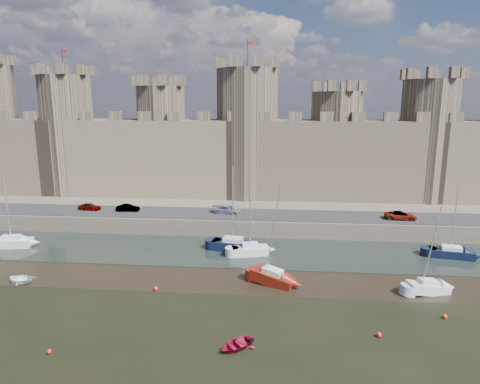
% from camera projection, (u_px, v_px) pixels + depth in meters
% --- Properties ---
extents(ground, '(160.00, 160.00, 0.00)m').
position_uv_depth(ground, '(178.00, 354.00, 34.53)').
color(ground, black).
rests_on(ground, ground).
extents(water_channel, '(160.00, 12.00, 0.08)m').
position_uv_depth(water_channel, '(219.00, 251.00, 57.88)').
color(water_channel, black).
rests_on(water_channel, ground).
extents(quay, '(160.00, 60.00, 2.50)m').
position_uv_depth(quay, '(242.00, 189.00, 92.68)').
color(quay, '#4C443A').
rests_on(quay, ground).
extents(road, '(160.00, 7.00, 0.10)m').
position_uv_depth(road, '(227.00, 214.00, 67.09)').
color(road, black).
rests_on(road, quay).
extents(castle, '(108.50, 11.00, 29.00)m').
position_uv_depth(castle, '(233.00, 146.00, 78.85)').
color(castle, '#42382B').
rests_on(castle, quay).
extents(car_0, '(3.73, 1.80, 1.23)m').
position_uv_depth(car_0, '(90.00, 207.00, 69.30)').
color(car_0, gray).
rests_on(car_0, quay).
extents(car_1, '(3.71, 1.46, 1.20)m').
position_uv_depth(car_1, '(128.00, 208.00, 68.51)').
color(car_1, gray).
rests_on(car_1, quay).
extents(car_2, '(4.85, 2.71, 1.33)m').
position_uv_depth(car_2, '(228.00, 210.00, 67.19)').
color(car_2, gray).
rests_on(car_2, quay).
extents(car_3, '(4.79, 2.52, 1.28)m').
position_uv_depth(car_3, '(401.00, 216.00, 63.87)').
color(car_3, gray).
rests_on(car_3, quay).
extents(sailboat_0, '(5.67, 2.91, 10.13)m').
position_uv_depth(sailboat_0, '(11.00, 242.00, 59.31)').
color(sailboat_0, silver).
rests_on(sailboat_0, ground).
extents(sailboat_1, '(6.04, 3.26, 11.46)m').
position_uv_depth(sailboat_1, '(233.00, 245.00, 57.92)').
color(sailboat_1, black).
rests_on(sailboat_1, ground).
extents(sailboat_2, '(5.09, 2.96, 10.33)m').
position_uv_depth(sailboat_2, '(250.00, 249.00, 56.19)').
color(sailboat_2, silver).
rests_on(sailboat_2, ground).
extents(sailboat_3, '(5.69, 3.11, 9.43)m').
position_uv_depth(sailboat_3, '(451.00, 252.00, 55.39)').
color(sailboat_3, black).
rests_on(sailboat_3, ground).
extents(sailboat_4, '(5.23, 3.70, 11.40)m').
position_uv_depth(sailboat_4, '(273.00, 277.00, 47.42)').
color(sailboat_4, '#65160B').
rests_on(sailboat_4, ground).
extents(sailboat_5, '(4.74, 2.79, 9.61)m').
position_uv_depth(sailboat_5, '(428.00, 287.00, 45.22)').
color(sailboat_5, silver).
rests_on(sailboat_5, ground).
extents(dinghy_4, '(3.91, 3.88, 0.67)m').
position_uv_depth(dinghy_4, '(236.00, 345.00, 35.18)').
color(dinghy_4, maroon).
rests_on(dinghy_4, ground).
extents(dinghy_6, '(4.18, 3.69, 0.72)m').
position_uv_depth(dinghy_6, '(20.00, 279.00, 47.97)').
color(dinghy_6, white).
rests_on(dinghy_6, ground).
extents(buoy_0, '(0.39, 0.39, 0.39)m').
position_uv_depth(buoy_0, '(49.00, 352.00, 34.46)').
color(buoy_0, red).
rests_on(buoy_0, ground).
extents(buoy_1, '(0.47, 0.47, 0.47)m').
position_uv_depth(buoy_1, '(156.00, 289.00, 45.87)').
color(buoy_1, red).
rests_on(buoy_1, ground).
extents(buoy_3, '(0.45, 0.45, 0.45)m').
position_uv_depth(buoy_3, '(445.00, 316.00, 40.00)').
color(buoy_3, '#E04209').
rests_on(buoy_3, ground).
extents(buoy_5, '(0.47, 0.47, 0.47)m').
position_uv_depth(buoy_5, '(379.00, 335.00, 36.86)').
color(buoy_5, '#F8210B').
rests_on(buoy_5, ground).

